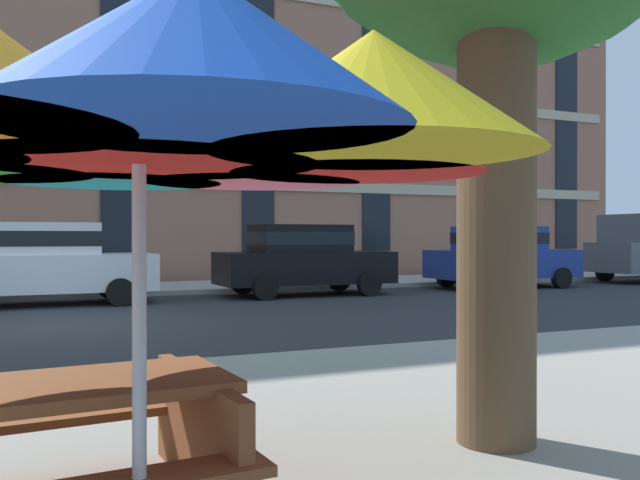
{
  "coord_description": "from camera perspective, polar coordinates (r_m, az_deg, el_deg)",
  "views": [
    {
      "loc": [
        -0.34,
        -11.86,
        1.48
      ],
      "look_at": [
        6.28,
        3.2,
        1.4
      ],
      "focal_mm": 37.42,
      "sensor_mm": 36.0,
      "label": 1
    }
  ],
  "objects": [
    {
      "name": "picnic_table",
      "position": [
        3.59,
        -22.75,
        -15.72
      ],
      "size": [
        1.91,
        1.65,
        0.77
      ],
      "color": "brown",
      "rests_on": "ground"
    },
    {
      "name": "sedan_white",
      "position": [
        15.57,
        -22.3,
        -1.69
      ],
      "size": [
        4.4,
        1.98,
        1.78
      ],
      "color": "silver",
      "rests_on": "ground"
    },
    {
      "name": "apartment_building",
      "position": [
        27.63,
        -23.03,
        13.9
      ],
      "size": [
        44.0,
        12.08,
        16.0
      ],
      "color": "#A87056",
      "rests_on": "ground"
    },
    {
      "name": "sidewalk_far",
      "position": [
        18.72,
        -22.67,
        -4.09
      ],
      "size": [
        56.0,
        3.6,
        0.12
      ],
      "primitive_type": "cube",
      "color": "#B2ADA3",
      "rests_on": "ground"
    },
    {
      "name": "sedan_blue",
      "position": [
        20.03,
        15.29,
        -1.25
      ],
      "size": [
        4.4,
        1.98,
        1.78
      ],
      "color": "navy",
      "rests_on": "ground"
    },
    {
      "name": "sedan_black",
      "position": [
        16.82,
        -1.44,
        -1.53
      ],
      "size": [
        4.4,
        1.98,
        1.78
      ],
      "color": "black",
      "rests_on": "ground"
    },
    {
      "name": "ground_plane",
      "position": [
        11.96,
        -22.06,
        -6.85
      ],
      "size": [
        120.0,
        120.0,
        0.0
      ],
      "primitive_type": "plane",
      "color": "#2D3033"
    },
    {
      "name": "patio_umbrella",
      "position": [
        2.94,
        -15.22,
        10.74
      ],
      "size": [
        3.27,
        3.27,
        2.31
      ],
      "color": "silver",
      "rests_on": "ground"
    }
  ]
}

